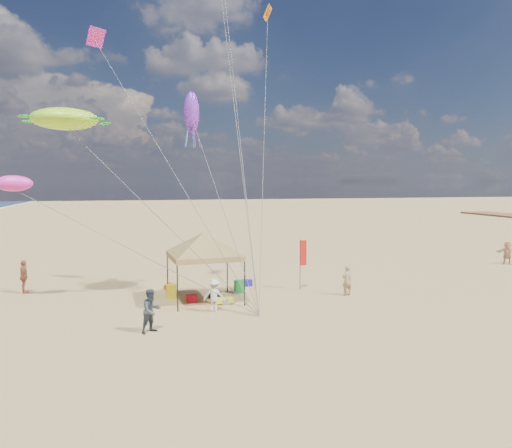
# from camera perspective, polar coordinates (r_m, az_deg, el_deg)

# --- Properties ---
(ground) EXTENTS (280.00, 280.00, 0.00)m
(ground) POSITION_cam_1_polar(r_m,az_deg,el_deg) (22.10, 1.96, -11.06)
(ground) COLOR tan
(ground) RESTS_ON ground
(canopy_tent) EXTENTS (6.66, 6.66, 4.11)m
(canopy_tent) POSITION_cam_1_polar(r_m,az_deg,el_deg) (24.83, -6.12, -1.24)
(canopy_tent) COLOR black
(canopy_tent) RESTS_ON ground
(feather_flag) EXTENTS (0.43, 0.12, 2.86)m
(feather_flag) POSITION_cam_1_polar(r_m,az_deg,el_deg) (27.61, 5.47, -3.75)
(feather_flag) COLOR black
(feather_flag) RESTS_ON ground
(cooler_red) EXTENTS (0.54, 0.38, 0.38)m
(cooler_red) POSITION_cam_1_polar(r_m,az_deg,el_deg) (25.15, -7.56, -8.66)
(cooler_red) COLOR red
(cooler_red) RESTS_ON ground
(cooler_blue) EXTENTS (0.54, 0.38, 0.38)m
(cooler_blue) POSITION_cam_1_polar(r_m,az_deg,el_deg) (28.66, -1.04, -6.92)
(cooler_blue) COLOR #1A16B3
(cooler_blue) RESTS_ON ground
(bag_navy) EXTENTS (0.69, 0.54, 0.36)m
(bag_navy) POSITION_cam_1_polar(r_m,az_deg,el_deg) (25.93, -4.88, -8.24)
(bag_navy) COLOR black
(bag_navy) RESTS_ON ground
(bag_orange) EXTENTS (0.54, 0.69, 0.36)m
(bag_orange) POSITION_cam_1_polar(r_m,az_deg,el_deg) (28.28, -10.26, -7.18)
(bag_orange) COLOR red
(bag_orange) RESTS_ON ground
(chair_green) EXTENTS (0.50, 0.50, 0.70)m
(chair_green) POSITION_cam_1_polar(r_m,az_deg,el_deg) (26.97, -1.99, -7.34)
(chair_green) COLOR #177E2F
(chair_green) RESTS_ON ground
(chair_yellow) EXTENTS (0.50, 0.50, 0.70)m
(chair_yellow) POSITION_cam_1_polar(r_m,az_deg,el_deg) (26.19, -9.93, -7.78)
(chair_yellow) COLOR yellow
(chair_yellow) RESTS_ON ground
(crate_grey) EXTENTS (0.34, 0.30, 0.28)m
(crate_grey) POSITION_cam_1_polar(r_m,az_deg,el_deg) (24.52, -3.64, -9.10)
(crate_grey) COLOR slate
(crate_grey) RESTS_ON ground
(beach_cart) EXTENTS (0.90, 0.50, 0.24)m
(beach_cart) POSITION_cam_1_polar(r_m,az_deg,el_deg) (24.60, -3.77, -8.91)
(beach_cart) COLOR yellow
(beach_cart) RESTS_ON ground
(person_near_a) EXTENTS (0.67, 0.52, 1.63)m
(person_near_a) POSITION_cam_1_polar(r_m,az_deg,el_deg) (26.71, 10.61, -6.52)
(person_near_a) COLOR tan
(person_near_a) RESTS_ON ground
(person_near_b) EXTENTS (1.10, 1.05, 1.79)m
(person_near_b) POSITION_cam_1_polar(r_m,az_deg,el_deg) (20.44, -12.17, -9.91)
(person_near_b) COLOR #343D47
(person_near_b) RESTS_ON ground
(person_near_c) EXTENTS (1.15, 0.87, 1.57)m
(person_near_c) POSITION_cam_1_polar(r_m,az_deg,el_deg) (23.14, -4.93, -8.33)
(person_near_c) COLOR silver
(person_near_c) RESTS_ON ground
(person_far_a) EXTENTS (0.74, 1.17, 1.85)m
(person_far_a) POSITION_cam_1_polar(r_m,az_deg,el_deg) (29.59, -25.57, -5.59)
(person_far_a) COLOR #A65F40
(person_far_a) RESTS_ON ground
(person_far_c) EXTENTS (1.62, 1.29, 1.72)m
(person_far_c) POSITION_cam_1_polar(r_m,az_deg,el_deg) (40.46, 27.41, -3.01)
(person_far_c) COLOR tan
(person_far_c) RESTS_ON ground
(turtle_kite) EXTENTS (3.66, 3.16, 1.07)m
(turtle_kite) POSITION_cam_1_polar(r_m,az_deg,el_deg) (25.98, -21.55, 11.39)
(turtle_kite) COLOR #A7F123
(turtle_kite) RESTS_ON ground
(fish_kite) EXTENTS (1.83, 0.97, 0.80)m
(fish_kite) POSITION_cam_1_polar(r_m,az_deg,el_deg) (26.55, -26.57, 4.29)
(fish_kite) COLOR #FF2FC3
(fish_kite) RESTS_ON ground
(squid_kite) EXTENTS (0.93, 0.93, 2.30)m
(squid_kite) POSITION_cam_1_polar(r_m,az_deg,el_deg) (28.35, -7.57, 12.86)
(squid_kite) COLOR purple
(squid_kite) RESTS_ON ground
(stunt_kite_orange) EXTENTS (0.94, 1.16, 0.98)m
(stunt_kite_orange) POSITION_cam_1_polar(r_m,az_deg,el_deg) (39.85, 1.37, 23.51)
(stunt_kite_orange) COLOR orange
(stunt_kite_orange) RESTS_ON ground
(stunt_kite_pink) EXTENTS (1.22, 1.14, 1.06)m
(stunt_kite_pink) POSITION_cam_1_polar(r_m,az_deg,el_deg) (33.28, -18.27, 20.09)
(stunt_kite_pink) COLOR #D925A5
(stunt_kite_pink) RESTS_ON ground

